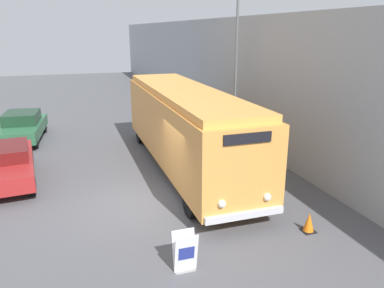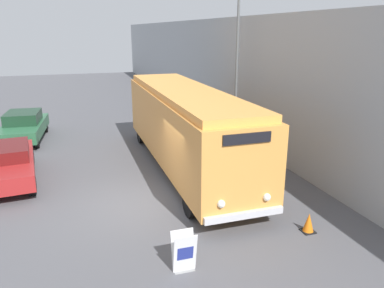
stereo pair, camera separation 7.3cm
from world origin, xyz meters
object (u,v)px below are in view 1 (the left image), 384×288
vintage_bus (185,125)px  sign_board (185,253)px  streetlamp (236,50)px  parked_car_mid (23,126)px  traffic_cone (309,222)px  parked_car_near (8,163)px

vintage_bus → sign_board: 7.03m
streetlamp → parked_car_mid: bearing=156.1°
vintage_bus → parked_car_mid: vintage_bus is taller
sign_board → streetlamp: (5.13, 8.62, 4.06)m
streetlamp → parked_car_mid: (-9.75, 4.31, -3.79)m
vintage_bus → traffic_cone: vintage_bus is taller
parked_car_near → parked_car_mid: bearing=84.9°
parked_car_near → traffic_cone: parked_car_near is taller
parked_car_mid → sign_board: bearing=-65.5°
traffic_cone → streetlamp: bearing=80.7°
sign_board → parked_car_mid: parked_car_mid is taller
streetlamp → parked_car_near: bearing=-171.8°
sign_board → traffic_cone: 3.88m
vintage_bus → streetlamp: size_ratio=1.56×
vintage_bus → sign_board: size_ratio=11.12×
streetlamp → traffic_cone: (-1.30, -7.99, -4.27)m
streetlamp → parked_car_near: (-9.73, -1.41, -3.81)m
sign_board → streetlamp: bearing=59.3°
parked_car_near → parked_car_mid: size_ratio=1.04×
vintage_bus → parked_car_mid: size_ratio=2.43×
parked_car_near → parked_car_mid: 5.72m
parked_car_mid → traffic_cone: 14.93m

